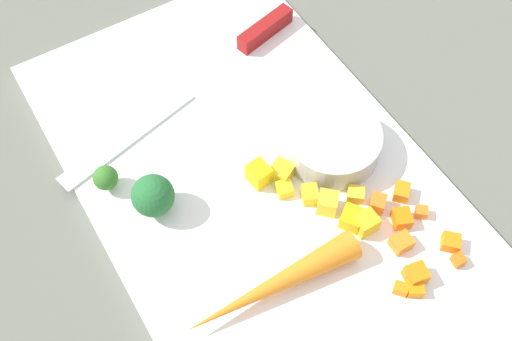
% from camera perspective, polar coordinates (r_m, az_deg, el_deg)
% --- Properties ---
extents(ground_plane, '(4.00, 4.00, 0.00)m').
position_cam_1_polar(ground_plane, '(0.62, 0.00, -1.08)').
color(ground_plane, '#62655A').
extents(cutting_board, '(0.54, 0.33, 0.01)m').
position_cam_1_polar(cutting_board, '(0.61, 0.00, -0.79)').
color(cutting_board, white).
rests_on(cutting_board, ground_plane).
extents(prep_bowl, '(0.10, 0.10, 0.03)m').
position_cam_1_polar(prep_bowl, '(0.61, 7.26, 2.69)').
color(prep_bowl, '#B4B8C3').
rests_on(prep_bowl, cutting_board).
extents(chef_knife, '(0.10, 0.32, 0.02)m').
position_cam_1_polar(chef_knife, '(0.69, -2.84, 10.46)').
color(chef_knife, silver).
rests_on(chef_knife, cutting_board).
extents(whole_carrot, '(0.04, 0.17, 0.03)m').
position_cam_1_polar(whole_carrot, '(0.54, 1.58, -10.89)').
color(whole_carrot, orange).
rests_on(whole_carrot, cutting_board).
extents(carrot_dice_0, '(0.02, 0.02, 0.01)m').
position_cam_1_polar(carrot_dice_0, '(0.57, 14.82, -10.74)').
color(carrot_dice_0, orange).
rests_on(carrot_dice_0, cutting_board).
extents(carrot_dice_1, '(0.02, 0.02, 0.01)m').
position_cam_1_polar(carrot_dice_1, '(0.59, 17.96, -6.49)').
color(carrot_dice_1, orange).
rests_on(carrot_dice_1, cutting_board).
extents(carrot_dice_2, '(0.02, 0.02, 0.01)m').
position_cam_1_polar(carrot_dice_2, '(0.61, 13.62, -1.98)').
color(carrot_dice_2, orange).
rests_on(carrot_dice_2, cutting_board).
extents(carrot_dice_3, '(0.02, 0.02, 0.01)m').
position_cam_1_polar(carrot_dice_3, '(0.60, 15.40, -3.82)').
color(carrot_dice_3, orange).
rests_on(carrot_dice_3, cutting_board).
extents(carrot_dice_4, '(0.01, 0.01, 0.01)m').
position_cam_1_polar(carrot_dice_4, '(0.59, 18.63, -8.04)').
color(carrot_dice_4, orange).
rests_on(carrot_dice_4, cutting_board).
extents(carrot_dice_5, '(0.02, 0.02, 0.02)m').
position_cam_1_polar(carrot_dice_5, '(0.57, 14.92, -9.52)').
color(carrot_dice_5, orange).
rests_on(carrot_dice_5, cutting_board).
extents(carrot_dice_6, '(0.02, 0.02, 0.02)m').
position_cam_1_polar(carrot_dice_6, '(0.59, 11.43, -3.09)').
color(carrot_dice_6, orange).
rests_on(carrot_dice_6, cutting_board).
extents(carrot_dice_7, '(0.01, 0.01, 0.01)m').
position_cam_1_polar(carrot_dice_7, '(0.58, 10.90, -5.04)').
color(carrot_dice_7, orange).
rests_on(carrot_dice_7, cutting_board).
extents(carrot_dice_8, '(0.02, 0.02, 0.01)m').
position_cam_1_polar(carrot_dice_8, '(0.56, 13.55, -10.84)').
color(carrot_dice_8, orange).
rests_on(carrot_dice_8, cutting_board).
extents(carrot_dice_9, '(0.02, 0.02, 0.01)m').
position_cam_1_polar(carrot_dice_9, '(0.59, 13.65, -4.43)').
color(carrot_dice_9, orange).
rests_on(carrot_dice_9, cutting_board).
extents(carrot_dice_10, '(0.02, 0.02, 0.01)m').
position_cam_1_polar(carrot_dice_10, '(0.58, 13.60, -6.66)').
color(carrot_dice_10, orange).
rests_on(carrot_dice_10, cutting_board).
extents(pepper_dice_0, '(0.02, 0.02, 0.01)m').
position_cam_1_polar(pepper_dice_0, '(0.60, 9.41, -2.25)').
color(pepper_dice_0, yellow).
rests_on(pepper_dice_0, cutting_board).
extents(pepper_dice_1, '(0.02, 0.02, 0.01)m').
position_cam_1_polar(pepper_dice_1, '(0.59, 2.70, -1.78)').
color(pepper_dice_1, yellow).
rests_on(pepper_dice_1, cutting_board).
extents(pepper_dice_2, '(0.03, 0.03, 0.02)m').
position_cam_1_polar(pepper_dice_2, '(0.60, 2.46, -0.11)').
color(pepper_dice_2, yellow).
rests_on(pepper_dice_2, cutting_board).
extents(pepper_dice_3, '(0.02, 0.02, 0.02)m').
position_cam_1_polar(pepper_dice_3, '(0.58, 10.36, -4.92)').
color(pepper_dice_3, yellow).
rests_on(pepper_dice_3, cutting_board).
extents(pepper_dice_4, '(0.03, 0.03, 0.02)m').
position_cam_1_polar(pepper_dice_4, '(0.58, 9.05, -4.49)').
color(pepper_dice_4, yellow).
rests_on(pepper_dice_4, cutting_board).
extents(pepper_dice_5, '(0.03, 0.03, 0.02)m').
position_cam_1_polar(pepper_dice_5, '(0.58, 6.79, -3.08)').
color(pepper_dice_5, yellow).
rests_on(pepper_dice_5, cutting_board).
extents(pepper_dice_6, '(0.02, 0.02, 0.02)m').
position_cam_1_polar(pepper_dice_6, '(0.59, 0.61, -0.15)').
color(pepper_dice_6, yellow).
rests_on(pepper_dice_6, cutting_board).
extents(pepper_dice_7, '(0.02, 0.02, 0.01)m').
position_cam_1_polar(pepper_dice_7, '(0.59, 5.13, -2.28)').
color(pepper_dice_7, yellow).
rests_on(pepper_dice_7, cutting_board).
extents(broccoli_floret_0, '(0.04, 0.04, 0.05)m').
position_cam_1_polar(broccoli_floret_0, '(0.57, -9.73, -2.40)').
color(broccoli_floret_0, '#92B057').
rests_on(broccoli_floret_0, cutting_board).
extents(broccoli_floret_1, '(0.02, 0.02, 0.03)m').
position_cam_1_polar(broccoli_floret_1, '(0.60, -14.05, -0.70)').
color(broccoli_floret_1, '#85B55C').
rests_on(broccoli_floret_1, cutting_board).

